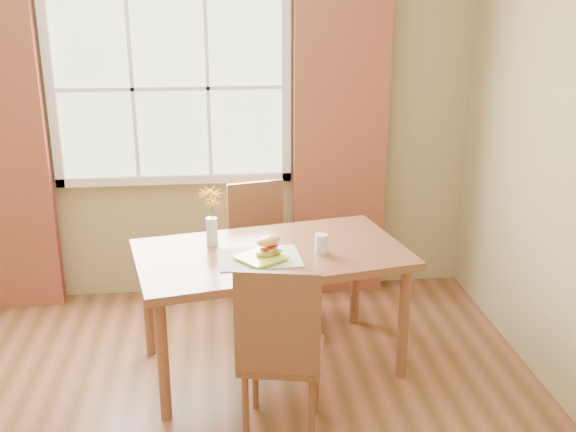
% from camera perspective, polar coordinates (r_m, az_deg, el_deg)
% --- Properties ---
extents(room, '(4.24, 3.84, 2.74)m').
position_cam_1_polar(room, '(2.87, -11.90, 2.29)').
color(room, brown).
rests_on(room, ground).
extents(window, '(1.62, 0.06, 1.32)m').
position_cam_1_polar(window, '(4.67, -9.91, 10.60)').
color(window, beige).
rests_on(window, room).
extents(curtain_right, '(0.65, 0.08, 2.20)m').
position_cam_1_polar(curtain_right, '(4.72, 4.44, 5.96)').
color(curtain_right, maroon).
rests_on(curtain_right, room).
extents(dining_table, '(1.64, 1.12, 0.73)m').
position_cam_1_polar(dining_table, '(3.84, -1.42, -4.01)').
color(dining_table, brown).
rests_on(dining_table, room).
extents(chair_near, '(0.47, 0.47, 0.95)m').
position_cam_1_polar(chair_near, '(3.27, -0.67, -10.95)').
color(chair_near, brown).
rests_on(chair_near, room).
extents(chair_far, '(0.46, 0.46, 0.93)m').
position_cam_1_polar(chair_far, '(4.49, -2.32, -2.61)').
color(chair_far, brown).
rests_on(chair_far, room).
extents(placemat, '(0.47, 0.36, 0.01)m').
position_cam_1_polar(placemat, '(3.71, -2.47, -3.56)').
color(placemat, beige).
rests_on(placemat, dining_table).
extents(plate, '(0.32, 0.32, 0.01)m').
position_cam_1_polar(plate, '(3.67, -2.32, -3.64)').
color(plate, '#C5E238').
rests_on(plate, placemat).
extents(croissant_sandwich, '(0.18, 0.17, 0.11)m').
position_cam_1_polar(croissant_sandwich, '(3.68, -1.67, -2.57)').
color(croissant_sandwich, '#EAAC50').
rests_on(croissant_sandwich, plate).
extents(water_glass, '(0.07, 0.07, 0.11)m').
position_cam_1_polar(water_glass, '(3.77, 2.83, -2.41)').
color(water_glass, silver).
rests_on(water_glass, dining_table).
extents(flower_vase, '(0.14, 0.14, 0.34)m').
position_cam_1_polar(flower_vase, '(3.85, -6.51, 0.35)').
color(flower_vase, silver).
rests_on(flower_vase, dining_table).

